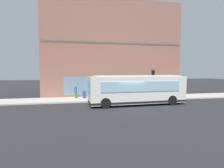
# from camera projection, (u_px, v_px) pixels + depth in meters

# --- Properties ---
(ground) EXTENTS (120.00, 120.00, 0.00)m
(ground) POSITION_uv_depth(u_px,v_px,m) (129.00, 106.00, 18.45)
(ground) COLOR #262628
(sidewalk_curb) EXTENTS (3.84, 40.00, 0.15)m
(sidewalk_curb) POSITION_uv_depth(u_px,v_px,m) (118.00, 98.00, 22.86)
(sidewalk_curb) COLOR #B2ADA3
(sidewalk_curb) RESTS_ON ground
(building_corner) EXTENTS (9.15, 19.30, 13.19)m
(building_corner) POSITION_uv_depth(u_px,v_px,m) (109.00, 52.00, 28.73)
(building_corner) COLOR #8C5B4C
(building_corner) RESTS_ON ground
(city_bus_nearside) EXTENTS (2.93, 10.13, 3.07)m
(city_bus_nearside) POSITION_uv_depth(u_px,v_px,m) (137.00, 90.00, 18.92)
(city_bus_nearside) COLOR silver
(city_bus_nearside) RESTS_ON ground
(traffic_light_near_corner) EXTENTS (0.32, 0.49, 3.56)m
(traffic_light_near_corner) POSITION_uv_depth(u_px,v_px,m) (153.00, 78.00, 22.13)
(traffic_light_near_corner) COLOR black
(traffic_light_near_corner) RESTS_ON sidewalk_curb
(fire_hydrant) EXTENTS (0.35, 0.35, 0.74)m
(fire_hydrant) POSITION_uv_depth(u_px,v_px,m) (170.00, 92.00, 25.65)
(fire_hydrant) COLOR yellow
(fire_hydrant) RESTS_ON sidewalk_curb
(pedestrian_by_light_pole) EXTENTS (0.32, 0.32, 1.70)m
(pedestrian_by_light_pole) POSITION_uv_depth(u_px,v_px,m) (138.00, 89.00, 24.49)
(pedestrian_by_light_pole) COLOR black
(pedestrian_by_light_pole) RESTS_ON sidewalk_curb
(pedestrian_near_hydrant) EXTENTS (0.32, 0.32, 1.81)m
(pedestrian_near_hydrant) POSITION_uv_depth(u_px,v_px,m) (151.00, 89.00, 23.35)
(pedestrian_near_hydrant) COLOR #3359A5
(pedestrian_near_hydrant) RESTS_ON sidewalk_curb
(pedestrian_near_building_entrance) EXTENTS (0.32, 0.32, 1.66)m
(pedestrian_near_building_entrance) POSITION_uv_depth(u_px,v_px,m) (76.00, 91.00, 22.53)
(pedestrian_near_building_entrance) COLOR #3F8C4C
(pedestrian_near_building_entrance) RESTS_ON sidewalk_curb
(pedestrian_walking_along_curb) EXTENTS (0.32, 0.32, 1.57)m
(pedestrian_walking_along_curb) POSITION_uv_depth(u_px,v_px,m) (166.00, 90.00, 24.32)
(pedestrian_walking_along_curb) COLOR #3F8C4C
(pedestrian_walking_along_curb) RESTS_ON sidewalk_curb
(newspaper_vending_box) EXTENTS (0.44, 0.43, 0.90)m
(newspaper_vending_box) POSITION_uv_depth(u_px,v_px,m) (84.00, 94.00, 22.62)
(newspaper_vending_box) COLOR #263F99
(newspaper_vending_box) RESTS_ON sidewalk_curb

